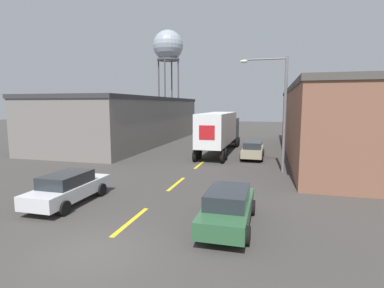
% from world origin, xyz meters
% --- Properties ---
extents(ground_plane, '(160.00, 160.00, 0.00)m').
position_xyz_m(ground_plane, '(0.00, 0.00, 0.00)').
color(ground_plane, '#3D3A38').
extents(road_centerline, '(0.20, 15.36, 0.01)m').
position_xyz_m(road_centerline, '(0.00, 8.87, 0.00)').
color(road_centerline, yellow).
rests_on(road_centerline, ground_plane).
extents(warehouse_left, '(10.42, 27.30, 5.71)m').
position_xyz_m(warehouse_left, '(-12.11, 26.92, 2.86)').
color(warehouse_left, slate).
rests_on(warehouse_left, ground_plane).
extents(warehouse_right, '(10.75, 27.89, 6.42)m').
position_xyz_m(warehouse_right, '(12.28, 22.61, 3.22)').
color(warehouse_right, brown).
rests_on(warehouse_right, ground_plane).
extents(semi_truck, '(2.69, 12.96, 4.03)m').
position_xyz_m(semi_truck, '(0.56, 21.50, 2.37)').
color(semi_truck, black).
rests_on(semi_truck, ground_plane).
extents(parked_car_right_far, '(1.95, 4.73, 1.53)m').
position_xyz_m(parked_car_right_far, '(3.94, 18.93, 0.80)').
color(parked_car_right_far, tan).
rests_on(parked_car_right_far, ground_plane).
extents(parked_car_right_near, '(1.95, 4.73, 1.53)m').
position_xyz_m(parked_car_right_near, '(3.94, 3.31, 0.80)').
color(parked_car_right_near, '#2D5B38').
rests_on(parked_car_right_near, ground_plane).
extents(parked_car_left_near, '(1.95, 4.73, 1.53)m').
position_xyz_m(parked_car_left_near, '(-3.94, 4.05, 0.80)').
color(parked_car_left_near, silver).
rests_on(parked_car_left_near, ground_plane).
extents(water_tower, '(5.76, 5.76, 18.97)m').
position_xyz_m(water_tower, '(-14.24, 48.17, 15.81)').
color(water_tower, '#47474C').
rests_on(water_tower, ground_plane).
extents(street_lamp, '(3.29, 0.32, 8.07)m').
position_xyz_m(street_lamp, '(5.94, 13.86, 4.76)').
color(street_lamp, slate).
rests_on(street_lamp, ground_plane).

